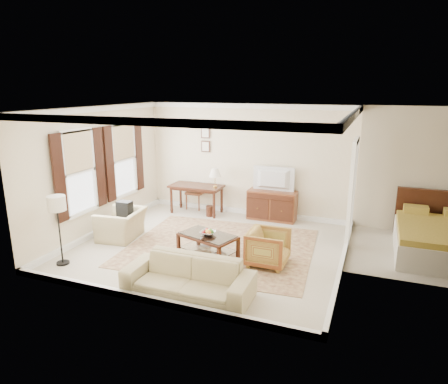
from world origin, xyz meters
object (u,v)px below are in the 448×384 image
Objects in this scene: sideboard at (272,205)px; tv at (273,172)px; coffee_table at (208,240)px; writing_desk at (196,189)px; striped_armchair at (268,246)px; club_armchair at (121,219)px; sofa at (188,272)px.

tv reaches higher than sideboard.
tv reaches higher than coffee_table.
writing_desk is 1.11× the size of coffee_table.
striped_armchair is (0.62, -2.63, -0.88)m from tv.
club_armchair is at bearing -138.45° from sideboard.
club_armchair is at bearing 87.28° from striped_armchair.
coffee_table is at bearing 77.49° from tv.
striped_armchair is 0.76× the size of club_armchair.
coffee_table is 1.66× the size of striped_armchair.
sofa reaches higher than striped_armchair.
club_armchair is at bearing 144.44° from sofa.
club_armchair is 0.47× the size of sofa.
writing_desk is at bearing 4.57° from tv.
writing_desk is 0.66× the size of sofa.
striped_armchair reaches higher than sideboard.
sofa reaches higher than writing_desk.
writing_desk is at bearing 154.17° from club_armchair.
tv is at bearing 124.01° from club_armchair.
club_armchair is at bearing 173.87° from coffee_table.
sideboard is 2.72m from striped_armchair.
striped_armchair is at bearing 3.35° from coffee_table.
writing_desk is at bearing -174.87° from sideboard.
writing_desk is at bearing 119.44° from coffee_table.
tv reaches higher than sofa.
coffee_table is at bearing 76.56° from club_armchair.
writing_desk is 2.44m from club_armchair.
sideboard is at bearing 77.58° from coffee_table.
striped_armchair is 1.83m from sofa.
striped_armchair is at bearing 103.19° from tv.
sideboard is 3.75m from club_armchair.
sideboard is at bearing 13.15° from striped_armchair.
striped_armchair is at bearing -42.98° from writing_desk.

